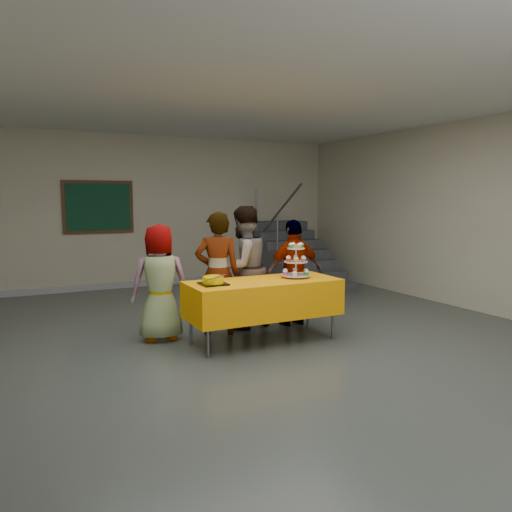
{
  "coord_description": "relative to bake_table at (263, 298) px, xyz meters",
  "views": [
    {
      "loc": [
        -2.53,
        -4.89,
        1.78
      ],
      "look_at": [
        0.24,
        0.67,
        1.05
      ],
      "focal_mm": 35.0,
      "sensor_mm": 36.0,
      "label": 1
    }
  ],
  "objects": [
    {
      "name": "room_shell",
      "position": [
        -0.24,
        -0.45,
        1.57
      ],
      "size": [
        10.0,
        10.04,
        3.02
      ],
      "color": "#4C514C",
      "rests_on": "ground"
    },
    {
      "name": "bear_cake",
      "position": [
        -0.66,
        -0.01,
        0.27
      ],
      "size": [
        0.32,
        0.36,
        0.12
      ],
      "color": "black",
      "rests_on": "bake_table"
    },
    {
      "name": "schoolchild_a",
      "position": [
        -1.11,
        0.65,
        0.17
      ],
      "size": [
        0.77,
        0.55,
        1.46
      ],
      "primitive_type": "imported",
      "rotation": [
        0.0,
        0.0,
        3.01
      ],
      "color": "slate",
      "rests_on": "ground"
    },
    {
      "name": "staircase",
      "position": [
        2.46,
        3.65,
        -0.07
      ],
      "size": [
        1.3,
        2.4,
        2.04
      ],
      "color": "#424447",
      "rests_on": "ground"
    },
    {
      "name": "noticeboard",
      "position": [
        -1.21,
        4.49,
        1.04
      ],
      "size": [
        1.3,
        0.05,
        1.0
      ],
      "color": "#472B16",
      "rests_on": "ground"
    },
    {
      "name": "schoolchild_c",
      "position": [
        0.06,
        0.73,
        0.28
      ],
      "size": [
        0.95,
        0.82,
        1.67
      ],
      "primitive_type": "imported",
      "rotation": [
        0.0,
        0.0,
        3.41
      ],
      "color": "slate",
      "rests_on": "ground"
    },
    {
      "name": "cupcake_stand",
      "position": [
        0.47,
        0.02,
        0.39
      ],
      "size": [
        0.38,
        0.38,
        0.44
      ],
      "color": "silver",
      "rests_on": "bake_table"
    },
    {
      "name": "bake_table",
      "position": [
        0.0,
        0.0,
        0.0
      ],
      "size": [
        1.88,
        0.78,
        0.77
      ],
      "color": "#595960",
      "rests_on": "ground"
    },
    {
      "name": "schoolchild_b",
      "position": [
        -0.37,
        0.58,
        0.24
      ],
      "size": [
        0.68,
        0.56,
        1.6
      ],
      "primitive_type": "imported",
      "rotation": [
        0.0,
        0.0,
        2.8
      ],
      "color": "#5C5D65",
      "rests_on": "ground"
    },
    {
      "name": "schoolchild_d",
      "position": [
        0.78,
        0.56,
        0.18
      ],
      "size": [
        0.87,
        0.37,
        1.48
      ],
      "primitive_type": "imported",
      "rotation": [
        0.0,
        0.0,
        3.13
      ],
      "color": "slate",
      "rests_on": "ground"
    }
  ]
}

